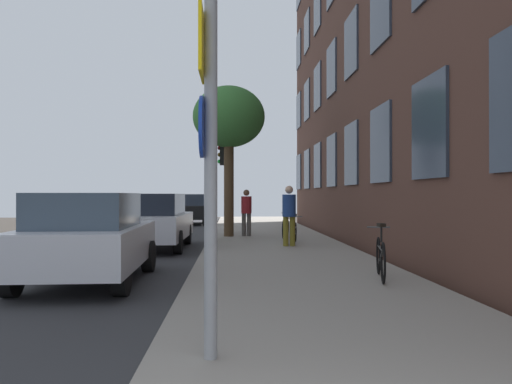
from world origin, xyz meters
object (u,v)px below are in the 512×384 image
pedestrian_0 (289,212)px  car_2 (192,209)px  bicycle_0 (381,257)px  bicycle_2 (286,227)px  car_0 (89,237)px  sign_post (208,150)px  tree_near (229,119)px  traffic_light (224,171)px  pedestrian_1 (246,209)px  bicycle_1 (295,232)px  car_1 (156,221)px

pedestrian_0 → car_2: (-3.85, 13.18, -0.27)m
bicycle_0 → bicycle_2: (-0.79, 8.66, -0.02)m
bicycle_2 → car_2: size_ratio=0.42×
bicycle_2 → car_0: car_0 is taller
sign_post → tree_near: bearing=89.6°
car_0 → traffic_light: bearing=77.6°
sign_post → traffic_light: bearing=90.3°
traffic_light → pedestrian_1: (0.81, -1.21, -1.43)m
sign_post → tree_near: 13.96m
tree_near → bicycle_1: size_ratio=3.45×
traffic_light → car_0: bearing=-102.4°
car_1 → car_2: (0.02, 12.80, -0.00)m
car_2 → traffic_light: bearing=-77.1°
pedestrian_0 → car_1: 3.90m
bicycle_1 → car_2: 13.03m
sign_post → car_2: (-2.00, 23.37, -1.16)m
pedestrian_0 → tree_near: bearing=116.2°
traffic_light → car_1: traffic_light is taller
pedestrian_0 → bicycle_1: bearing=72.0°
bicycle_1 → pedestrian_1: bearing=116.3°
bicycle_0 → bicycle_1: bicycle_0 is taller
traffic_light → pedestrian_1: size_ratio=2.08×
sign_post → bicycle_2: size_ratio=1.93×
sign_post → bicycle_1: 11.32m
bicycle_0 → pedestrian_1: pedestrian_1 is taller
sign_post → bicycle_2: sign_post is taller
pedestrian_0 → car_0: pedestrian_0 is taller
car_0 → pedestrian_0: bearing=52.3°
sign_post → bicycle_1: (2.12, 11.01, -1.54)m
bicycle_2 → bicycle_0: bearing=-84.8°
bicycle_1 → car_1: bearing=-173.9°
traffic_light → pedestrian_0: size_ratio=1.99×
pedestrian_1 → bicycle_0: bearing=-77.6°
traffic_light → bicycle_1: traffic_light is taller
sign_post → traffic_light: 15.08m
bicycle_0 → car_0: bearing=175.2°
sign_post → pedestrian_0: 10.39m
pedestrian_0 → pedestrian_1: (-1.14, 3.68, -0.04)m
tree_near → car_1: (-2.11, -3.20, -3.47)m
pedestrian_1 → sign_post: bearing=-93.0°
car_2 → car_0: bearing=-91.1°
bicycle_0 → car_1: (-4.84, 6.28, 0.34)m
tree_near → bicycle_2: (1.95, -0.82, -3.83)m
pedestrian_0 → bicycle_2: bearing=86.2°
bicycle_2 → car_1: size_ratio=0.38×
pedestrian_0 → car_2: 13.74m
bicycle_0 → pedestrian_1: bearing=102.4°
sign_post → car_0: bearing=116.6°
bicycle_0 → car_2: bearing=104.2°
bicycle_0 → car_1: size_ratio=0.39×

